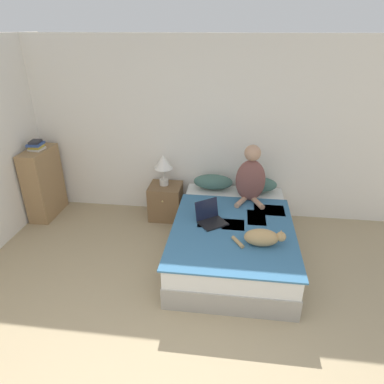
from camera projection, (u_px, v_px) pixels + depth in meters
wall_back at (202, 131)px, 4.88m from camera, size 5.98×0.05×2.55m
bed at (232, 238)px, 4.26m from camera, size 1.43×2.11×0.50m
pillow_near at (213, 182)px, 4.93m from camera, size 0.56×0.30×0.20m
pillow_far at (257, 184)px, 4.86m from camera, size 0.56×0.30×0.20m
person_sitting at (251, 177)px, 4.49m from camera, size 0.39×0.38×0.78m
cat_tabby at (263, 237)px, 3.65m from camera, size 0.57×0.21×0.19m
laptop_open at (211, 218)px, 4.10m from camera, size 0.42×0.42×0.25m
nightstand at (166, 201)px, 5.12m from camera, size 0.47×0.46×0.52m
table_lamp at (163, 164)px, 4.89m from camera, size 0.27×0.27×0.46m
bookshelf at (44, 183)px, 5.09m from camera, size 0.30×0.66×1.04m
book_stack_top at (36, 145)px, 4.83m from camera, size 0.20×0.23×0.13m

